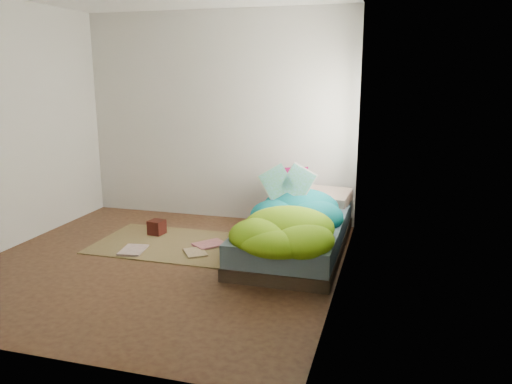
# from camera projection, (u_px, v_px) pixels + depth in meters

# --- Properties ---
(ground) EXTENTS (3.50, 3.50, 0.00)m
(ground) POSITION_uv_depth(u_px,v_px,m) (160.00, 263.00, 4.94)
(ground) COLOR #3F2318
(ground) RESTS_ON ground
(room_walls) EXTENTS (3.54, 3.54, 2.62)m
(room_walls) POSITION_uv_depth(u_px,v_px,m) (153.00, 97.00, 4.57)
(room_walls) COLOR silver
(room_walls) RESTS_ON ground
(bed) EXTENTS (1.00, 2.00, 0.34)m
(bed) POSITION_uv_depth(u_px,v_px,m) (295.00, 236.00, 5.26)
(bed) COLOR #33261B
(bed) RESTS_ON ground
(duvet) EXTENTS (0.96, 1.84, 0.34)m
(duvet) POSITION_uv_depth(u_px,v_px,m) (291.00, 210.00, 4.97)
(duvet) COLOR #076B71
(duvet) RESTS_ON bed
(rug) EXTENTS (1.60, 1.10, 0.01)m
(rug) POSITION_uv_depth(u_px,v_px,m) (170.00, 244.00, 5.50)
(rug) COLOR brown
(rug) RESTS_ON ground
(pillow_floral) EXTENTS (0.67, 0.47, 0.14)m
(pillow_floral) POSITION_uv_depth(u_px,v_px,m) (323.00, 197.00, 5.89)
(pillow_floral) COLOR #ECE7CC
(pillow_floral) RESTS_ON bed
(pillow_magenta) EXTENTS (0.44, 0.32, 0.43)m
(pillow_magenta) POSITION_uv_depth(u_px,v_px,m) (290.00, 186.00, 5.82)
(pillow_magenta) COLOR #530525
(pillow_magenta) RESTS_ON bed
(open_book) EXTENTS (0.50, 0.25, 0.30)m
(open_book) POSITION_uv_depth(u_px,v_px,m) (288.00, 172.00, 5.20)
(open_book) COLOR #2C8630
(open_book) RESTS_ON duvet
(wooden_box) EXTENTS (0.19, 0.19, 0.16)m
(wooden_box) POSITION_uv_depth(u_px,v_px,m) (157.00, 227.00, 5.80)
(wooden_box) COLOR black
(wooden_box) RESTS_ON rug
(floor_book_a) EXTENTS (0.29, 0.36, 0.03)m
(floor_book_a) POSITION_uv_depth(u_px,v_px,m) (122.00, 250.00, 5.25)
(floor_book_a) COLOR silver
(floor_book_a) RESTS_ON rug
(floor_book_b) EXTENTS (0.39, 0.41, 0.03)m
(floor_book_b) POSITION_uv_depth(u_px,v_px,m) (204.00, 241.00, 5.50)
(floor_book_b) COLOR #CE767D
(floor_book_b) RESTS_ON rug
(floor_book_c) EXTENTS (0.33, 0.35, 0.02)m
(floor_book_c) POSITION_uv_depth(u_px,v_px,m) (185.00, 254.00, 5.14)
(floor_book_c) COLOR tan
(floor_book_c) RESTS_ON rug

